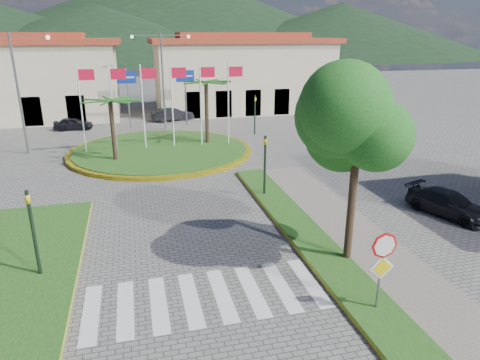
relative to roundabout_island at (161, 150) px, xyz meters
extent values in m
cube|color=gray|center=(6.00, -20.00, -0.10)|extent=(4.00, 28.00, 0.15)
cube|color=#1D4B15|center=(4.80, -20.00, -0.08)|extent=(1.60, 28.00, 0.18)
cube|color=silver|center=(0.00, -18.00, -0.17)|extent=(8.00, 3.00, 0.01)
cylinder|color=yellow|center=(0.00, 0.00, -0.05)|extent=(12.70, 12.70, 0.24)
cylinder|color=#1D4B15|center=(0.00, 0.00, -0.02)|extent=(12.00, 12.00, 0.30)
cylinder|color=black|center=(-3.00, -2.00, 1.85)|extent=(0.28, 0.28, 4.05)
cylinder|color=black|center=(3.50, 1.00, 2.17)|extent=(0.28, 0.28, 4.68)
cylinder|color=silver|center=(-5.00, 0.50, 2.83)|extent=(0.10, 0.10, 6.00)
cube|color=red|center=(-4.45, 0.50, 5.23)|extent=(1.00, 0.03, 0.70)
cylinder|color=silver|center=(-3.00, 0.50, 2.83)|extent=(0.10, 0.10, 6.00)
cube|color=red|center=(-2.45, 0.50, 5.23)|extent=(1.00, 0.03, 0.70)
cylinder|color=silver|center=(-1.00, 0.50, 2.83)|extent=(0.10, 0.10, 6.00)
cube|color=red|center=(-0.45, 0.50, 5.23)|extent=(1.00, 0.03, 0.70)
cylinder|color=silver|center=(1.00, 0.50, 2.83)|extent=(0.10, 0.10, 6.00)
cube|color=red|center=(1.55, 0.50, 5.23)|extent=(1.00, 0.03, 0.70)
cylinder|color=silver|center=(3.00, 0.50, 2.83)|extent=(0.10, 0.10, 6.00)
cube|color=red|center=(3.55, 0.50, 5.23)|extent=(1.00, 0.03, 0.70)
cylinder|color=silver|center=(5.00, 0.50, 2.83)|extent=(0.10, 0.10, 6.00)
cube|color=red|center=(5.55, 0.50, 5.23)|extent=(1.00, 0.03, 0.70)
cylinder|color=slate|center=(4.90, -20.00, 1.08)|extent=(0.07, 0.07, 2.50)
cylinder|color=red|center=(4.90, -20.05, 2.08)|extent=(0.80, 0.03, 0.80)
cube|color=yellow|center=(4.90, -20.06, 1.38)|extent=(0.78, 0.03, 0.78)
cylinder|color=black|center=(5.50, -17.00, 2.03)|extent=(0.28, 0.28, 4.40)
ellipsoid|color=#155117|center=(5.50, -17.00, 5.03)|extent=(3.60, 3.60, 3.20)
cylinder|color=black|center=(-5.20, -15.50, 1.43)|extent=(0.12, 0.12, 3.20)
imported|color=gold|center=(-5.20, -15.50, 2.43)|extent=(0.15, 0.18, 0.90)
cylinder|color=black|center=(4.50, -10.00, 1.43)|extent=(0.12, 0.12, 3.20)
imported|color=gold|center=(4.50, -10.00, 2.43)|extent=(0.15, 0.18, 0.90)
cylinder|color=black|center=(8.00, 4.00, 1.43)|extent=(0.12, 0.12, 3.20)
imported|color=gold|center=(8.00, 4.00, 2.43)|extent=(0.18, 0.15, 0.90)
cylinder|color=slate|center=(-2.00, 9.00, 2.43)|extent=(0.12, 0.12, 5.20)
cube|color=#0E2A98|center=(-2.00, 8.94, 4.23)|extent=(1.60, 0.05, 1.00)
cylinder|color=slate|center=(3.00, 9.00, 2.43)|extent=(0.12, 0.12, 5.20)
cube|color=#0E2A98|center=(3.00, 8.94, 4.23)|extent=(1.60, 0.05, 1.00)
cylinder|color=slate|center=(1.00, 8.00, 3.83)|extent=(0.16, 0.16, 8.00)
cube|color=slate|center=(-0.20, 8.00, 7.63)|extent=(2.40, 0.08, 0.08)
cube|color=slate|center=(2.20, 8.00, 7.63)|extent=(2.40, 0.08, 0.08)
cylinder|color=slate|center=(-9.00, 2.00, 3.83)|extent=(0.16, 0.16, 8.00)
cube|color=slate|center=(-7.80, 2.00, 7.63)|extent=(2.40, 0.08, 0.08)
cube|color=beige|center=(10.00, 16.00, 3.33)|extent=(18.00, 9.00, 7.00)
cube|color=#9F2A1E|center=(10.00, 16.00, 7.08)|extent=(19.08, 9.54, 0.50)
cube|color=#9F2A1E|center=(10.00, 16.00, 7.58)|extent=(13.50, 4.95, 0.60)
cone|color=black|center=(15.00, 138.00, 14.83)|extent=(180.00, 180.00, 30.00)
cone|color=black|center=(70.00, 113.00, 8.83)|extent=(120.00, 120.00, 18.00)
cone|color=black|center=(-10.00, 108.00, 7.83)|extent=(110.00, 110.00, 16.00)
imported|color=silver|center=(-12.44, 12.69, 0.37)|extent=(4.30, 2.96, 1.09)
imported|color=black|center=(-6.79, 9.48, 0.38)|extent=(3.29, 1.49, 1.10)
imported|color=black|center=(2.00, 11.60, 0.47)|extent=(4.09, 2.19, 1.28)
imported|color=black|center=(12.00, -14.28, 0.39)|extent=(2.82, 4.19, 1.13)
camera|label=1|loc=(-1.71, -29.54, 7.75)|focal=32.00mm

